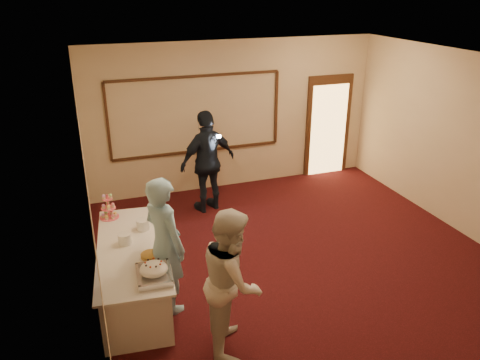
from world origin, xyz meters
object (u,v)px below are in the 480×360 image
pavlova_tray (154,271)px  plate_stack_a (125,239)px  buffet_table (135,271)px  tart (150,256)px  man (165,245)px  woman (232,280)px  cupcake_stand (108,209)px  plate_stack_b (143,224)px  guest (208,162)px

pavlova_tray → plate_stack_a: pavlova_tray is taller
plate_stack_a → buffet_table: bearing=-55.3°
tart → man: man is taller
tart → woman: size_ratio=0.16×
plate_stack_a → man: bearing=-46.4°
buffet_table → cupcake_stand: size_ratio=5.87×
plate_stack_b → woman: bearing=-66.9°
plate_stack_a → pavlova_tray: bearing=-75.6°
cupcake_stand → man: size_ratio=0.22×
cupcake_stand → plate_stack_b: 0.68m
man → pavlova_tray: bearing=127.6°
buffet_table → plate_stack_a: size_ratio=13.32×
buffet_table → man: size_ratio=1.31×
tart → guest: guest is taller
cupcake_stand → guest: 2.29m
cupcake_stand → buffet_table: bearing=-78.0°
cupcake_stand → plate_stack_a: cupcake_stand is taller
plate_stack_a → guest: 2.78m
buffet_table → pavlova_tray: size_ratio=4.10×
pavlova_tray → plate_stack_b: size_ratio=3.16×
plate_stack_a → woman: woman is taller
pavlova_tray → cupcake_stand: cupcake_stand is taller
tart → guest: bearing=60.0°
cupcake_stand → woman: woman is taller
man → guest: bearing=-52.1°
pavlova_tray → buffet_table: bearing=101.1°
plate_stack_a → tart: plate_stack_a is taller
woman → plate_stack_b: bearing=41.4°
pavlova_tray → man: size_ratio=0.32×
plate_stack_b → guest: bearing=51.0°
buffet_table → tart: (0.18, -0.35, 0.41)m
plate_stack_b → man: bearing=-78.4°
buffet_table → tart: bearing=-62.1°
cupcake_stand → tart: (0.39, -1.31, -0.12)m
cupcake_stand → plate_stack_a: size_ratio=2.27×
cupcake_stand → plate_stack_b: (0.42, -0.53, -0.07)m
buffet_table → guest: (1.69, 2.25, 0.57)m
man → woman: size_ratio=1.05×
tart → cupcake_stand: bearing=106.5°
plate_stack_a → guest: bearing=50.5°
buffet_table → plate_stack_b: (0.21, 0.43, 0.46)m
plate_stack_b → guest: size_ratio=0.10×
cupcake_stand → plate_stack_a: bearing=-81.5°
plate_stack_a → woman: size_ratio=0.10×
pavlova_tray → plate_stack_a: (-0.23, 0.91, -0.01)m
pavlova_tray → man: 0.49m
woman → guest: bearing=6.7°
cupcake_stand → plate_stack_b: cupcake_stand is taller
plate_stack_b → guest: (1.48, 1.82, 0.11)m
woman → buffet_table: bearing=54.4°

